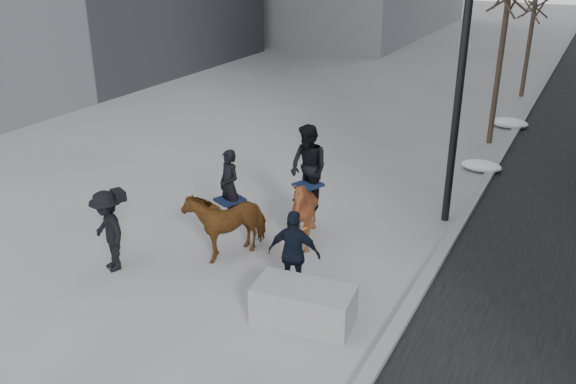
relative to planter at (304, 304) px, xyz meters
The scene contains 11 objects.
ground 1.69m from the planter, 148.03° to the left, with size 120.00×120.00×0.00m, color gray.
curb 11.00m from the planter, 81.64° to the left, with size 0.25×90.00×0.12m, color gray.
planter is the anchor object (origin of this frame).
tree_near 12.46m from the planter, 85.31° to the left, with size 1.20×1.20×5.69m, color #352C1F, non-canonical shape.
tree_far 19.53m from the planter, 87.06° to the left, with size 1.20×1.20×4.48m, color #3C2A23, non-canonical shape.
mounted_left 3.16m from the planter, 148.50° to the left, with size 1.48×1.97×2.32m.
mounted_right 3.06m from the planter, 115.50° to the left, with size 2.01×2.10×2.77m.
feeder 1.09m from the planter, 127.42° to the left, with size 1.09×0.95×1.75m.
camera_crew 4.43m from the planter, behind, with size 1.31×1.09×1.75m.
lamppost 7.35m from the planter, 77.87° to the left, with size 0.25×1.50×9.09m.
snow_piles 12.31m from the planter, 83.95° to the left, with size 1.33×5.77×0.34m.
Camera 1 is at (5.45, -9.23, 6.49)m, focal length 38.00 mm.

